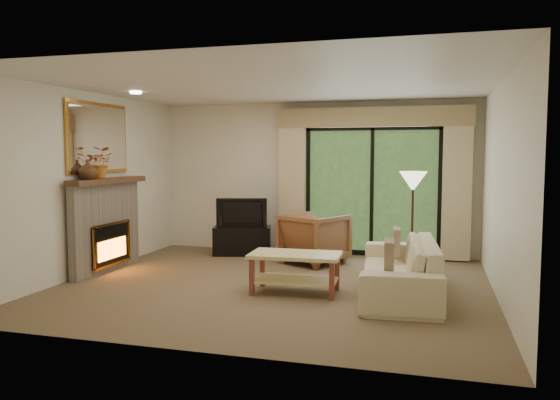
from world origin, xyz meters
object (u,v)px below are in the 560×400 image
(sofa, at_px, (399,267))
(coffee_table, at_px, (295,273))
(armchair, at_px, (314,238))
(media_console, at_px, (242,241))

(sofa, xyz_separation_m, coffee_table, (-1.24, -0.31, -0.08))
(armchair, relative_size, coffee_table, 0.79)
(armchair, bearing_deg, coffee_table, 123.52)
(media_console, bearing_deg, sofa, -50.40)
(media_console, bearing_deg, coffee_table, -71.35)
(armchair, xyz_separation_m, sofa, (1.40, -1.54, -0.07))
(sofa, bearing_deg, armchair, -142.59)
(sofa, bearing_deg, coffee_table, -80.81)
(sofa, bearing_deg, media_console, -130.14)
(media_console, xyz_separation_m, coffee_table, (1.50, -2.25, 0.01))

